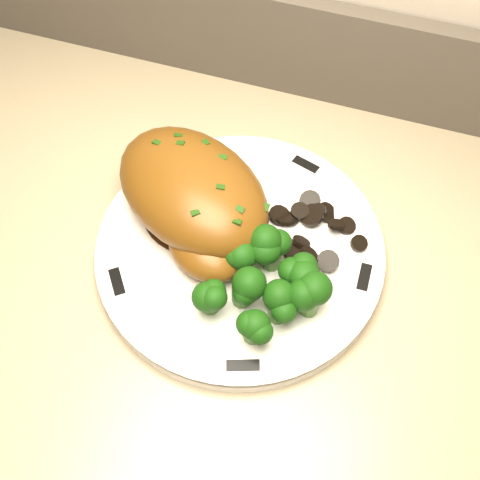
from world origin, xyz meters
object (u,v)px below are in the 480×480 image
(plate, at_px, (240,251))
(broccoli_florets, at_px, (263,286))
(counter, at_px, (307,473))
(chicken_breast, at_px, (194,197))

(plate, distance_m, broccoli_florets, 0.07)
(counter, xyz_separation_m, chicken_breast, (-0.18, 0.10, 0.50))
(chicken_breast, bearing_deg, counter, 1.90)
(counter, relative_size, broccoli_florets, 19.05)
(chicken_breast, bearing_deg, broccoli_florets, -6.77)
(counter, distance_m, plate, 0.48)
(plate, bearing_deg, chicken_breast, 159.75)
(counter, bearing_deg, broccoli_florets, 161.14)
(plate, xyz_separation_m, broccoli_florets, (0.04, -0.05, 0.03))
(plate, bearing_deg, counter, -30.89)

